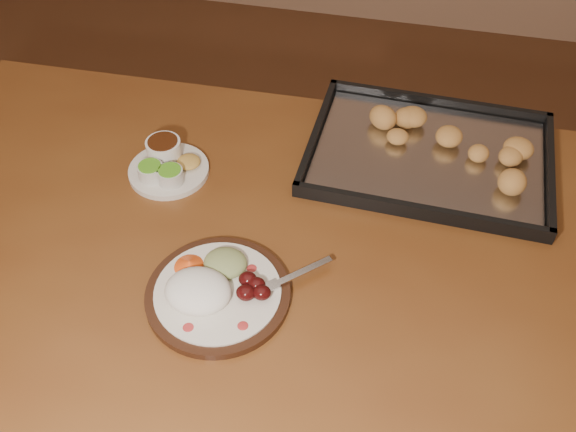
# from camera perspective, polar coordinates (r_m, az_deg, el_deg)

# --- Properties ---
(ground) EXTENTS (4.00, 4.00, 0.00)m
(ground) POSITION_cam_1_polar(r_m,az_deg,el_deg) (1.87, -6.29, -13.39)
(ground) COLOR brown
(ground) RESTS_ON ground
(dining_table) EXTENTS (1.51, 0.92, 0.75)m
(dining_table) POSITION_cam_1_polar(r_m,az_deg,el_deg) (1.21, -2.16, -5.80)
(dining_table) COLOR brown
(dining_table) RESTS_ON ground
(dinner_plate) EXTENTS (0.29, 0.24, 0.06)m
(dinner_plate) POSITION_cam_1_polar(r_m,az_deg,el_deg) (1.06, -6.59, -6.49)
(dinner_plate) COLOR black
(dinner_plate) RESTS_ON dining_table
(condiment_saucer) EXTENTS (0.16, 0.16, 0.05)m
(condiment_saucer) POSITION_cam_1_polar(r_m,az_deg,el_deg) (1.28, -10.74, 4.53)
(condiment_saucer) COLOR silver
(condiment_saucer) RESTS_ON dining_table
(baking_tray) EXTENTS (0.49, 0.37, 0.05)m
(baking_tray) POSITION_cam_1_polar(r_m,az_deg,el_deg) (1.32, 12.44, 5.48)
(baking_tray) COLOR black
(baking_tray) RESTS_ON dining_table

